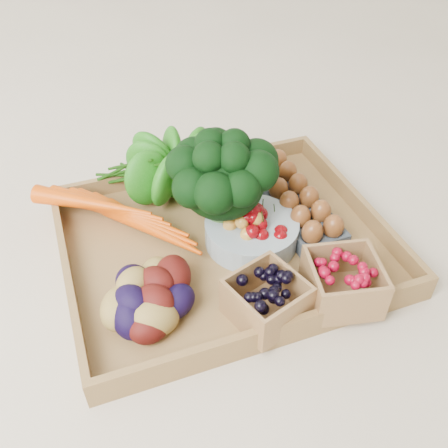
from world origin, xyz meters
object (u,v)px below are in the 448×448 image
object	(u,v)px
egg_carton	(292,204)
broccoli	(222,200)
cherry_bowl	(251,232)
tray	(224,246)

from	to	relation	value
egg_carton	broccoli	bearing A→B (deg)	-177.32
cherry_bowl	tray	bearing A→B (deg)	166.36
broccoli	egg_carton	world-z (taller)	broccoli
tray	cherry_bowl	distance (m)	0.06
tray	broccoli	xyz separation A→B (m)	(0.01, 0.03, 0.08)
egg_carton	cherry_bowl	bearing A→B (deg)	-154.98
tray	cherry_bowl	size ratio (longest dim) A/B	3.34
egg_carton	tray	bearing A→B (deg)	-166.33
tray	broccoli	world-z (taller)	broccoli
cherry_bowl	egg_carton	size ratio (longest dim) A/B	0.63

